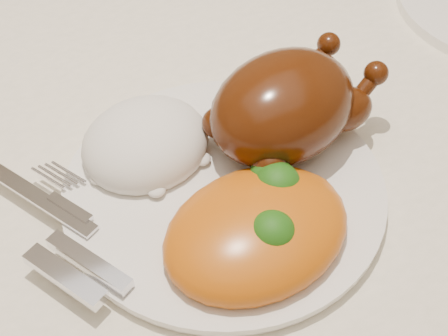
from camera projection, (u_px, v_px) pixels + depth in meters
name	position (u px, v px, depth m)	size (l,w,h in m)	color
dining_table	(215.00, 211.00, 0.62)	(1.60, 0.90, 0.76)	brown
tablecloth	(214.00, 160.00, 0.57)	(1.73, 1.03, 0.18)	white
dinner_plate	(224.00, 190.00, 0.50)	(0.25, 0.25, 0.01)	white
roast_chicken	(286.00, 105.00, 0.50)	(0.17, 0.13, 0.08)	#4E2008
rice_mound	(146.00, 144.00, 0.51)	(0.14, 0.13, 0.06)	white
mac_and_cheese	(264.00, 224.00, 0.45)	(0.16, 0.14, 0.06)	#DD600E
cutlery	(68.00, 244.00, 0.45)	(0.08, 0.16, 0.01)	silver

